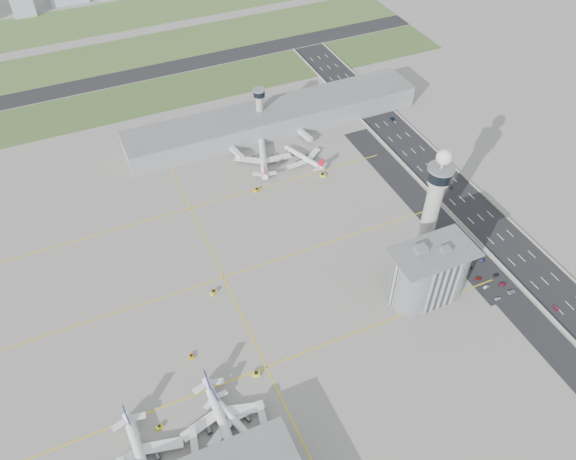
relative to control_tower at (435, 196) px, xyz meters
name	(u,v)px	position (x,y,z in m)	size (l,w,h in m)	color
ground	(315,294)	(-72.00, -8.00, -35.04)	(1000.00, 1000.00, 0.00)	gray
grass_strip_0	(164,94)	(-92.00, 217.00, -35.00)	(480.00, 50.00, 0.08)	#3D5628
grass_strip_1	(141,52)	(-92.00, 292.00, -35.00)	(480.00, 60.00, 0.08)	#41602D
grass_strip_2	(121,15)	(-92.00, 372.00, -35.00)	(480.00, 70.00, 0.08)	#4C6D33
runway	(152,72)	(-92.00, 254.00, -34.98)	(480.00, 22.00, 0.10)	black
highway	(494,230)	(43.00, -8.00, -34.99)	(28.00, 500.00, 0.10)	black
barrier_left	(474,237)	(29.00, -8.00, -34.44)	(0.60, 500.00, 1.20)	#9E9E99
barrier_right	(513,223)	(57.00, -8.00, -34.44)	(0.60, 500.00, 1.20)	#9E9E99
landside_road	(469,255)	(18.00, -18.00, -35.00)	(18.00, 260.00, 0.08)	black
parking_lot	(480,271)	(16.00, -30.00, -34.99)	(20.00, 44.00, 0.10)	black
taxiway_line_h_0	(266,367)	(-112.00, -38.00, -35.04)	(260.00, 0.60, 0.01)	yellow
taxiway_line_h_1	(223,277)	(-112.00, 22.00, -35.04)	(260.00, 0.60, 0.01)	yellow
taxiway_line_h_2	(190,208)	(-112.00, 82.00, -35.04)	(260.00, 0.60, 0.01)	yellow
taxiway_line_v	(223,277)	(-112.00, 22.00, -35.04)	(0.60, 260.00, 0.01)	yellow
control_tower	(435,196)	(0.00, 0.00, 0.00)	(14.00, 14.00, 64.50)	#ADAAA5
secondary_tower	(260,106)	(-42.00, 142.00, -16.24)	(8.60, 8.60, 31.90)	#ADAAA5
admin_building	(429,273)	(-20.01, -30.00, -19.74)	(42.00, 24.00, 33.50)	#B2B2B7
terminal_pier	(274,118)	(-32.00, 140.00, -27.14)	(210.00, 32.00, 15.80)	gray
airplane_near_a	(140,456)	(-175.16, -58.50, -29.06)	(42.71, 36.30, 11.96)	white
airplane_near_b	(221,417)	(-140.01, -56.05, -29.12)	(42.30, 35.96, 11.84)	white
airplane_near_c	(237,421)	(-134.43, -59.70, -30.07)	(35.50, 30.17, 9.94)	white
airplane_far_a	(263,153)	(-54.05, 107.70, -28.77)	(44.76, 38.05, 12.53)	white
airplane_far_b	(304,155)	(-29.54, 96.37, -30.14)	(34.97, 29.73, 9.79)	white
jet_bridge_near_2	(266,434)	(-125.00, -69.00, -32.19)	(14.00, 3.00, 5.70)	silver
jet_bridge_far_0	(232,150)	(-70.00, 124.00, -32.19)	(14.00, 3.00, 5.70)	silver
jet_bridge_far_1	(299,132)	(-20.00, 124.00, -32.19)	(14.00, 3.00, 5.70)	silver
tug_0	(159,427)	(-164.95, -46.68, -34.22)	(1.95, 2.84, 1.65)	#D1C405
tug_1	(191,356)	(-142.22, -18.57, -34.24)	(1.89, 2.74, 1.59)	#F78F00
tug_2	(256,374)	(-117.80, -39.76, -34.02)	(2.41, 3.51, 2.04)	yellow
tug_3	(214,292)	(-120.16, 13.81, -33.98)	(2.50, 3.63, 2.11)	yellow
tug_4	(257,190)	(-69.30, 80.75, -34.06)	(2.32, 3.37, 1.96)	#E8AF08
tug_5	(322,175)	(-25.56, 76.84, -33.98)	(2.50, 3.64, 2.11)	yellow
car_lot_0	(498,299)	(12.05, -49.66, -34.46)	(1.37, 3.41, 1.16)	silver
car_lot_1	(486,287)	(11.63, -40.92, -34.45)	(1.25, 3.59, 1.18)	#A4A5A8
car_lot_2	(478,278)	(11.51, -34.44, -34.50)	(1.80, 3.91, 1.09)	maroon
car_lot_3	(470,268)	(12.09, -26.43, -34.49)	(1.55, 3.80, 1.10)	#242528
car_lot_4	(462,262)	(10.58, -21.25, -34.39)	(1.54, 3.82, 1.30)	navy
car_lot_5	(451,249)	(10.86, -10.55, -34.48)	(1.19, 3.41, 1.12)	white
car_lot_6	(511,292)	(21.42, -48.98, -34.38)	(2.18, 4.73, 1.32)	#989BA1
car_lot_7	(503,284)	(20.81, -42.96, -34.45)	(1.66, 4.09, 1.19)	#9E1C39
car_lot_8	(496,275)	(21.76, -36.40, -34.47)	(1.34, 3.34, 1.14)	black
car_lot_9	(483,260)	(21.90, -24.70, -34.49)	(1.16, 3.33, 1.10)	#161550
car_lot_10	(477,256)	(20.87, -20.77, -34.41)	(2.08, 4.52, 1.26)	white
car_lot_11	(465,244)	(20.29, -10.94, -34.38)	(1.85, 4.54, 1.32)	slate
car_hw_0	(556,309)	(34.87, -66.86, -34.47)	(1.36, 3.38, 1.15)	#9F183A
car_hw_1	(450,187)	(42.83, 34.35, -34.39)	(1.38, 3.95, 1.30)	black
car_hw_2	(393,119)	(49.99, 114.16, -34.42)	(2.07, 4.48, 1.25)	#162947
car_hw_4	(336,85)	(35.14, 173.37, -34.49)	(1.29, 3.21, 1.09)	#9A9AA5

